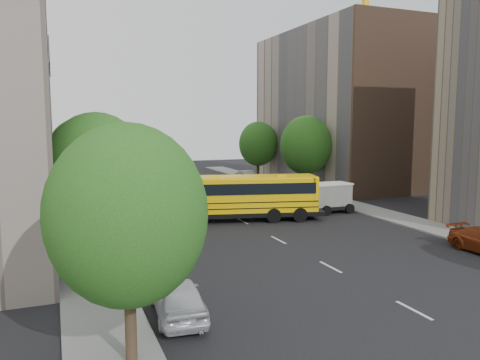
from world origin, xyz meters
TOP-DOWN VIEW (x-y plane):
  - ground at (0.00, 0.00)m, footprint 120.00×120.00m
  - sidewalk_left at (-11.50, 5.00)m, footprint 3.00×80.00m
  - sidewalk_right at (11.50, 5.00)m, footprint 3.00×80.00m
  - lane_markings at (0.00, 10.00)m, footprint 0.15×64.00m
  - building_left_redbrick at (-18.00, 28.00)m, footprint 10.00×15.00m
  - building_right_far at (18.00, 20.00)m, footprint 10.00×22.00m
  - building_right_sidewall at (18.00, 9.00)m, footprint 10.10×0.30m
  - street_tree_0 at (-11.00, -14.00)m, footprint 4.80×4.80m
  - street_tree_1 at (-11.00, -4.00)m, footprint 5.12×5.12m
  - street_tree_2 at (-11.00, 14.00)m, footprint 4.99×4.99m
  - street_tree_4 at (11.00, 14.00)m, footprint 5.25×5.25m
  - street_tree_5 at (11.00, 26.00)m, footprint 4.86×4.86m
  - school_bus at (-0.00, 4.49)m, footprint 12.53×5.62m
  - safari_truck at (6.90, 4.58)m, footprint 5.79×2.27m
  - parked_car_0 at (-8.80, -11.10)m, footprint 2.18×4.60m
  - parked_car_1 at (-8.80, 8.04)m, footprint 1.82×4.46m
  - parked_car_2 at (-9.60, 24.93)m, footprint 2.50×5.30m
  - parked_car_4 at (9.60, 13.56)m, footprint 1.84×4.30m
  - parked_car_5 at (8.80, 23.86)m, footprint 1.82×4.81m

SIDE VIEW (x-z plane):
  - ground at x=0.00m, z-range 0.00..0.00m
  - lane_markings at x=0.00m, z-range 0.00..0.01m
  - sidewalk_left at x=-11.50m, z-range 0.00..0.12m
  - sidewalk_right at x=11.50m, z-range 0.00..0.12m
  - parked_car_1 at x=-8.80m, z-range 0.00..1.44m
  - parked_car_4 at x=9.60m, z-range 0.00..1.45m
  - parked_car_2 at x=-9.60m, z-range 0.00..1.47m
  - parked_car_0 at x=-8.80m, z-range 0.00..1.52m
  - parked_car_5 at x=8.80m, z-range 0.00..1.57m
  - safari_truck at x=6.90m, z-range 0.07..2.52m
  - school_bus at x=0.00m, z-range 0.20..3.65m
  - street_tree_0 at x=-11.00m, z-range 0.94..8.35m
  - street_tree_5 at x=11.00m, z-range 0.95..8.46m
  - street_tree_2 at x=-11.00m, z-range 0.97..8.68m
  - street_tree_1 at x=-11.00m, z-range 1.00..8.90m
  - street_tree_4 at x=11.00m, z-range 1.02..9.13m
  - building_left_redbrick at x=-18.00m, z-range 0.00..13.00m
  - building_right_far at x=18.00m, z-range 0.00..18.00m
  - building_right_sidewall at x=18.00m, z-range 0.00..18.00m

